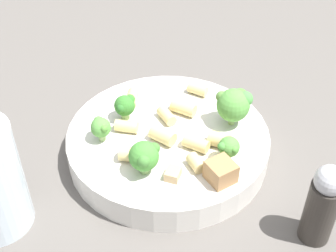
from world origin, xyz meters
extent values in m
plane|color=#5B5651|center=(0.00, 0.00, 0.00)|extent=(2.00, 2.00, 0.00)
cylinder|color=silver|center=(0.00, 0.00, 0.02)|extent=(0.23, 0.23, 0.03)
cylinder|color=beige|center=(0.00, 0.00, 0.03)|extent=(0.21, 0.21, 0.01)
torus|color=silver|center=(0.00, 0.00, 0.03)|extent=(0.23, 0.23, 0.00)
cylinder|color=#93B766|center=(0.01, -0.07, 0.04)|extent=(0.01, 0.01, 0.01)
sphere|color=#569942|center=(0.01, -0.07, 0.06)|extent=(0.04, 0.04, 0.04)
sphere|color=#58863C|center=(0.02, -0.06, 0.07)|extent=(0.01, 0.01, 0.01)
sphere|color=#4C9B45|center=(0.01, -0.09, 0.07)|extent=(0.02, 0.02, 0.02)
sphere|color=#509238|center=(0.02, -0.08, 0.07)|extent=(0.02, 0.02, 0.02)
cylinder|color=#84AD60|center=(-0.06, 0.03, 0.04)|extent=(0.01, 0.01, 0.01)
sphere|color=#478E38|center=(-0.06, 0.03, 0.05)|extent=(0.03, 0.03, 0.03)
sphere|color=#458437|center=(-0.07, 0.03, 0.06)|extent=(0.01, 0.01, 0.01)
sphere|color=#448533|center=(-0.05, 0.02, 0.06)|extent=(0.01, 0.01, 0.01)
cylinder|color=#9EC175|center=(-0.01, 0.07, 0.04)|extent=(0.01, 0.01, 0.01)
sphere|color=#569942|center=(-0.01, 0.07, 0.05)|extent=(0.02, 0.02, 0.02)
sphere|color=#538F3A|center=(-0.01, 0.07, 0.05)|extent=(0.01, 0.01, 0.01)
sphere|color=#588B44|center=(0.00, 0.08, 0.05)|extent=(0.01, 0.01, 0.01)
sphere|color=#4B9C3C|center=(0.00, 0.08, 0.05)|extent=(0.01, 0.01, 0.01)
cylinder|color=#9EC175|center=(-0.05, -0.06, 0.04)|extent=(0.01, 0.01, 0.01)
sphere|color=#569942|center=(-0.05, -0.06, 0.05)|extent=(0.02, 0.02, 0.02)
sphere|color=#52953C|center=(-0.06, -0.06, 0.06)|extent=(0.01, 0.01, 0.01)
sphere|color=#4B953F|center=(-0.05, -0.05, 0.06)|extent=(0.01, 0.01, 0.01)
cylinder|color=#93B766|center=(0.03, 0.05, 0.04)|extent=(0.01, 0.01, 0.01)
sphere|color=#387A2D|center=(0.03, 0.05, 0.05)|extent=(0.02, 0.02, 0.02)
sphere|color=#306E2A|center=(0.02, 0.05, 0.05)|extent=(0.01, 0.01, 0.01)
sphere|color=#37752C|center=(0.03, 0.04, 0.06)|extent=(0.01, 0.01, 0.01)
sphere|color=#31802B|center=(0.03, 0.04, 0.06)|extent=(0.01, 0.01, 0.01)
cylinder|color=#E0C67F|center=(-0.04, 0.04, 0.04)|extent=(0.02, 0.03, 0.02)
cylinder|color=#E0C67F|center=(0.03, -0.02, 0.04)|extent=(0.03, 0.03, 0.02)
cylinder|color=#E0C67F|center=(0.07, -0.04, 0.04)|extent=(0.02, 0.03, 0.01)
cylinder|color=#E0C67F|center=(0.06, 0.04, 0.04)|extent=(0.03, 0.02, 0.01)
cylinder|color=#E0C67F|center=(-0.06, -0.02, 0.04)|extent=(0.02, 0.02, 0.01)
cylinder|color=#E0C67F|center=(-0.03, -0.05, 0.04)|extent=(0.03, 0.03, 0.02)
cylinder|color=#E0C67F|center=(-0.01, 0.01, 0.04)|extent=(0.03, 0.03, 0.02)
cylinder|color=#E0C67F|center=(0.02, 0.00, 0.04)|extent=(0.03, 0.02, 0.01)
cylinder|color=#E0C67F|center=(-0.03, -0.03, 0.04)|extent=(0.03, 0.03, 0.01)
cylinder|color=#E0C67F|center=(0.01, 0.05, 0.04)|extent=(0.02, 0.03, 0.01)
cube|color=tan|center=(-0.07, 0.00, 0.04)|extent=(0.02, 0.02, 0.01)
cube|color=#A87A4C|center=(-0.08, -0.05, 0.04)|extent=(0.04, 0.04, 0.02)
cylinder|color=#332D28|center=(-0.13, -0.13, 0.04)|extent=(0.03, 0.03, 0.07)
sphere|color=#B7B7BC|center=(-0.13, -0.13, 0.08)|extent=(0.03, 0.03, 0.03)
camera|label=1|loc=(-0.40, 0.03, 0.38)|focal=50.00mm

